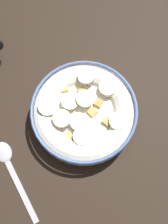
% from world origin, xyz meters
% --- Properties ---
extents(ground_plane, '(1.07, 1.07, 0.02)m').
position_xyz_m(ground_plane, '(0.00, 0.00, -0.01)').
color(ground_plane, black).
extents(cereal_bowl, '(0.19, 0.19, 0.05)m').
position_xyz_m(cereal_bowl, '(-0.00, 0.00, 0.03)').
color(cereal_bowl, silver).
rests_on(cereal_bowl, ground_plane).
extents(spoon, '(0.10, 0.15, 0.01)m').
position_xyz_m(spoon, '(-0.13, -0.10, 0.00)').
color(spoon, '#A5A5AD').
rests_on(spoon, ground_plane).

